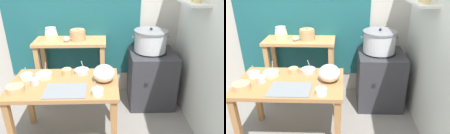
% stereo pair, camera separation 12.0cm
% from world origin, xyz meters
% --- Properties ---
extents(wall_back, '(4.40, 0.12, 2.60)m').
position_xyz_m(wall_back, '(0.08, 1.10, 1.30)').
color(wall_back, '#B2ADA3').
rests_on(wall_back, ground).
extents(wall_right, '(0.30, 3.20, 2.60)m').
position_xyz_m(wall_right, '(1.40, 0.20, 1.30)').
color(wall_right, silver).
rests_on(wall_right, ground).
extents(prep_table, '(1.10, 0.66, 0.72)m').
position_xyz_m(prep_table, '(-0.11, -0.02, 0.61)').
color(prep_table, '#9E6B3D').
rests_on(prep_table, ground).
extents(back_shelf_table, '(0.96, 0.40, 0.90)m').
position_xyz_m(back_shelf_table, '(-0.16, 0.83, 0.68)').
color(back_shelf_table, '#B27F4C').
rests_on(back_shelf_table, ground).
extents(stove_block, '(0.60, 0.61, 0.78)m').
position_xyz_m(stove_block, '(0.94, 0.70, 0.38)').
color(stove_block, '#2D2D33').
rests_on(stove_block, ground).
extents(steamer_pot, '(0.48, 0.44, 0.31)m').
position_xyz_m(steamer_pot, '(0.90, 0.72, 0.92)').
color(steamer_pot, '#B7BABF').
rests_on(steamer_pot, stove_block).
extents(clay_pot, '(0.21, 0.21, 0.17)m').
position_xyz_m(clay_pot, '(-0.06, 0.83, 0.97)').
color(clay_pot, tan).
rests_on(clay_pot, back_shelf_table).
extents(bowl_stack_enamel, '(0.18, 0.18, 0.17)m').
position_xyz_m(bowl_stack_enamel, '(-0.41, 0.84, 0.98)').
color(bowl_stack_enamel, '#E5C684').
rests_on(bowl_stack_enamel, back_shelf_table).
extents(ladle, '(0.26, 0.12, 0.07)m').
position_xyz_m(ladle, '(-0.19, 0.76, 0.94)').
color(ladle, '#B7BABF').
rests_on(ladle, back_shelf_table).
extents(serving_tray, '(0.40, 0.28, 0.01)m').
position_xyz_m(serving_tray, '(-0.07, -0.19, 0.72)').
color(serving_tray, slate).
rests_on(serving_tray, prep_table).
extents(plastic_bag, '(0.22, 0.21, 0.18)m').
position_xyz_m(plastic_bag, '(0.30, -0.01, 0.81)').
color(plastic_bag, silver).
rests_on(plastic_bag, prep_table).
extents(prep_bowl_0, '(0.11, 0.11, 0.06)m').
position_xyz_m(prep_bowl_0, '(-0.11, 0.17, 0.75)').
color(prep_bowl_0, tan).
rests_on(prep_bowl_0, prep_table).
extents(prep_bowl_1, '(0.17, 0.17, 0.18)m').
position_xyz_m(prep_bowl_1, '(-0.34, 0.10, 0.75)').
color(prep_bowl_1, beige).
rests_on(prep_bowl_1, prep_table).
extents(prep_bowl_2, '(0.16, 0.16, 0.16)m').
position_xyz_m(prep_bowl_2, '(0.05, 0.20, 0.74)').
color(prep_bowl_2, '#B7BABF').
rests_on(prep_bowl_2, prep_table).
extents(prep_bowl_3, '(0.16, 0.16, 0.06)m').
position_xyz_m(prep_bowl_3, '(-0.54, -0.18, 0.75)').
color(prep_bowl_3, tan).
rests_on(prep_bowl_3, prep_table).
extents(prep_bowl_4, '(0.12, 0.12, 0.15)m').
position_xyz_m(prep_bowl_4, '(-0.52, 0.07, 0.75)').
color(prep_bowl_4, silver).
rests_on(prep_bowl_4, prep_table).
extents(prep_bowl_5, '(0.10, 0.10, 0.15)m').
position_xyz_m(prep_bowl_5, '(-0.40, -0.04, 0.75)').
color(prep_bowl_5, '#B7BABF').
rests_on(prep_bowl_5, prep_table).
extents(prep_bowl_6, '(0.11, 0.11, 0.16)m').
position_xyz_m(prep_bowl_6, '(0.24, -0.26, 0.75)').
color(prep_bowl_6, silver).
rests_on(prep_bowl_6, prep_table).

